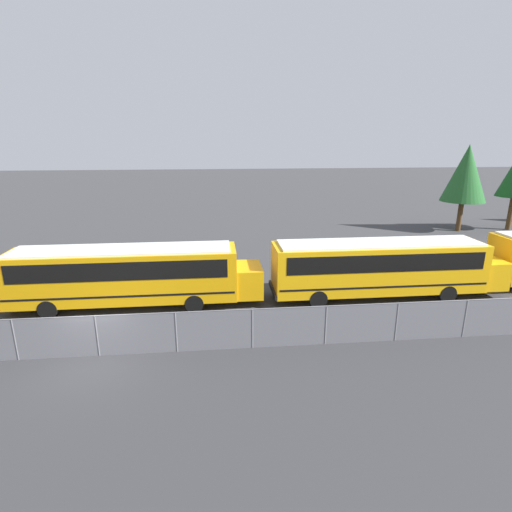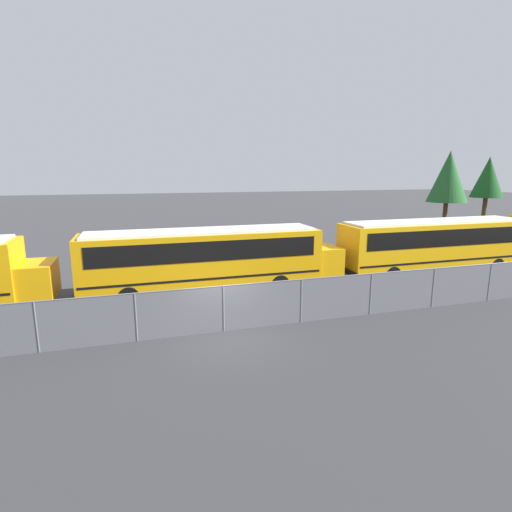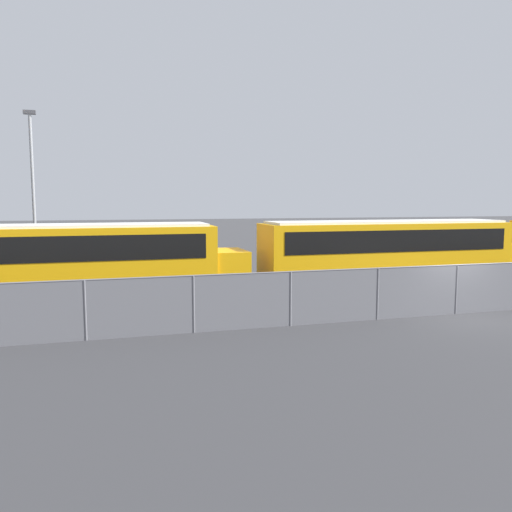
{
  "view_description": "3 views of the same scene",
  "coord_description": "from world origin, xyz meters",
  "views": [
    {
      "loc": [
        4.79,
        -14.74,
        8.36
      ],
      "look_at": [
        6.9,
        5.86,
        2.23
      ],
      "focal_mm": 28.0,
      "sensor_mm": 36.0,
      "label": 1
    },
    {
      "loc": [
        -2.88,
        -13.61,
        5.78
      ],
      "look_at": [
        2.9,
        5.46,
        1.56
      ],
      "focal_mm": 28.0,
      "sensor_mm": 36.0,
      "label": 2
    },
    {
      "loc": [
        -11.45,
        -14.61,
        3.92
      ],
      "look_at": [
        -5.65,
        5.73,
        1.62
      ],
      "focal_mm": 35.0,
      "sensor_mm": 36.0,
      "label": 3
    }
  ],
  "objects": [
    {
      "name": "school_bus_2",
      "position": [
        -13.06,
        4.96,
        1.83
      ],
      "size": [
        12.7,
        2.47,
        3.1
      ],
      "color": "orange",
      "rests_on": "ground_plane"
    },
    {
      "name": "fence",
      "position": [
        -0.0,
        -0.0,
        0.9
      ],
      "size": [
        104.6,
        0.07,
        1.76
      ],
      "color": "#9EA0A5",
      "rests_on": "ground_plane"
    },
    {
      "name": "light_pole",
      "position": [
        -15.44,
        13.72,
        4.68
      ],
      "size": [
        0.6,
        0.24,
        8.59
      ],
      "color": "gray",
      "rests_on": "ground_plane"
    },
    {
      "name": "school_bus_3",
      "position": [
        0.39,
        4.93,
        1.83
      ],
      "size": [
        12.7,
        2.47,
        3.1
      ],
      "color": "orange",
      "rests_on": "ground_plane"
    },
    {
      "name": "ground_plane",
      "position": [
        0.0,
        0.0,
        0.0
      ],
      "size": [
        200.0,
        200.0,
        0.0
      ],
      "primitive_type": "plane",
      "color": "#38383A"
    }
  ]
}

